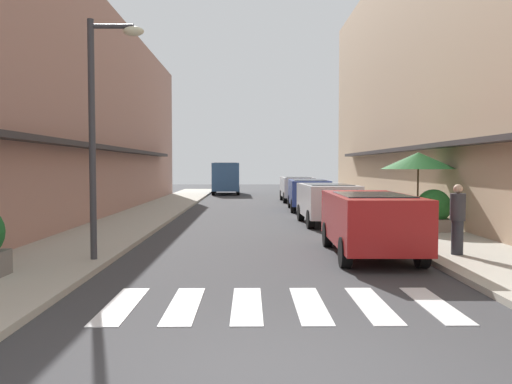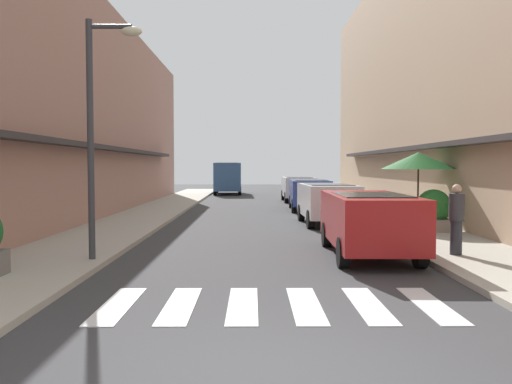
# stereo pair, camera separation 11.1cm
# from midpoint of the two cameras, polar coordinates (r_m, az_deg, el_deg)

# --- Properties ---
(ground_plane) EXTENTS (83.75, 83.75, 0.00)m
(ground_plane) POSITION_cam_midpoint_polar(r_m,az_deg,el_deg) (20.45, 0.72, -3.16)
(ground_plane) COLOR #38383A
(sidewalk_left) EXTENTS (2.68, 53.29, 0.12)m
(sidewalk_left) POSITION_cam_midpoint_polar(r_m,az_deg,el_deg) (20.91, -12.47, -2.93)
(sidewalk_left) COLOR #ADA899
(sidewalk_left) RESTS_ON ground_plane
(sidewalk_right) EXTENTS (2.68, 53.29, 0.12)m
(sidewalk_right) POSITION_cam_midpoint_polar(r_m,az_deg,el_deg) (21.08, 13.81, -2.90)
(sidewalk_right) COLOR #ADA899
(sidewalk_right) RESTS_ON ground_plane
(building_row_left) EXTENTS (5.50, 36.26, 8.72)m
(building_row_left) POSITION_cam_midpoint_polar(r_m,az_deg,el_deg) (22.89, -21.63, 8.20)
(building_row_left) COLOR #A87A6B
(building_row_left) RESTS_ON ground_plane
(building_row_right) EXTENTS (5.50, 36.26, 11.93)m
(building_row_right) POSITION_cam_midpoint_polar(r_m,az_deg,el_deg) (23.39, 22.79, 12.03)
(building_row_right) COLOR tan
(building_row_right) RESTS_ON ground_plane
(crosswalk) EXTENTS (5.20, 2.20, 0.01)m
(crosswalk) POSITION_cam_midpoint_polar(r_m,az_deg,el_deg) (8.30, 2.34, -11.91)
(crosswalk) COLOR silver
(crosswalk) RESTS_ON ground_plane
(parked_car_near) EXTENTS (1.89, 4.51, 1.47)m
(parked_car_near) POSITION_cam_midpoint_polar(r_m,az_deg,el_deg) (12.77, 12.13, -2.63)
(parked_car_near) COLOR maroon
(parked_car_near) RESTS_ON ground_plane
(parked_car_mid) EXTENTS (1.91, 3.99, 1.47)m
(parked_car_mid) POSITION_cam_midpoint_polar(r_m,az_deg,el_deg) (19.49, 7.79, -0.76)
(parked_car_mid) COLOR silver
(parked_car_mid) RESTS_ON ground_plane
(parked_car_far) EXTENTS (1.92, 4.43, 1.47)m
(parked_car_far) POSITION_cam_midpoint_polar(r_m,az_deg,el_deg) (25.67, 5.82, 0.10)
(parked_car_far) COLOR navy
(parked_car_far) RESTS_ON ground_plane
(parked_car_distant) EXTENTS (1.84, 4.17, 1.47)m
(parked_car_distant) POSITION_cam_midpoint_polar(r_m,az_deg,el_deg) (31.95, 4.61, 0.62)
(parked_car_distant) COLOR silver
(parked_car_distant) RESTS_ON ground_plane
(delivery_van) EXTENTS (2.14, 5.46, 2.37)m
(delivery_van) POSITION_cam_midpoint_polar(r_m,az_deg,el_deg) (40.51, -2.95, 1.76)
(delivery_van) COLOR #33598C
(delivery_van) RESTS_ON ground_plane
(street_lamp) EXTENTS (1.19, 0.28, 5.07)m
(street_lamp) POSITION_cam_midpoint_polar(r_m,az_deg,el_deg) (11.92, -16.06, 8.11)
(street_lamp) COLOR #38383D
(street_lamp) RESTS_ON sidewalk_left
(cafe_umbrella) EXTENTS (2.42, 2.42, 2.45)m
(cafe_umbrella) POSITION_cam_midpoint_polar(r_m,az_deg,el_deg) (18.31, 17.06, 3.17)
(cafe_umbrella) COLOR #262626
(cafe_umbrella) RESTS_ON sidewalk_right
(planter_midblock) EXTENTS (1.06, 1.06, 1.28)m
(planter_midblock) POSITION_cam_midpoint_polar(r_m,az_deg,el_deg) (17.43, 18.54, -1.91)
(planter_midblock) COLOR gray
(planter_midblock) RESTS_ON sidewalk_right
(pedestrian_walking_near) EXTENTS (0.34, 0.34, 1.59)m
(pedestrian_walking_near) POSITION_cam_midpoint_polar(r_m,az_deg,el_deg) (12.85, 20.78, -2.60)
(pedestrian_walking_near) COLOR #282B33
(pedestrian_walking_near) RESTS_ON sidewalk_right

